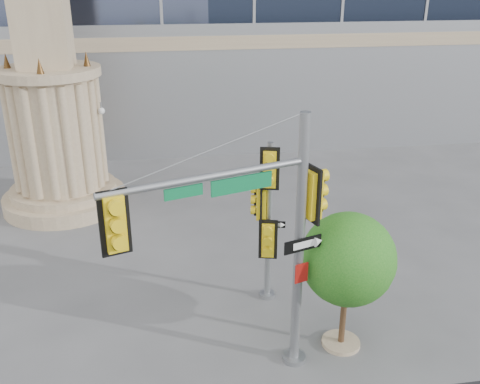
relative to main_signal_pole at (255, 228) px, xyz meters
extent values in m
plane|color=#545456|center=(0.70, 1.03, -3.53)|extent=(120.00, 120.00, 0.00)
cylinder|color=tan|center=(-5.30, 10.03, -3.28)|extent=(4.40, 4.40, 0.50)
cylinder|color=tan|center=(-5.30, 10.03, -2.88)|extent=(3.80, 3.80, 0.30)
cylinder|color=tan|center=(-5.30, 10.03, -0.73)|extent=(3.00, 3.00, 4.00)
cylinder|color=tan|center=(-5.30, 10.03, 1.42)|extent=(3.50, 3.50, 0.30)
cone|color=#472D14|center=(-4.00, 10.03, 1.82)|extent=(0.24, 0.24, 0.50)
cone|color=#472D14|center=(-6.60, 10.03, 1.82)|extent=(0.24, 0.24, 0.50)
cylinder|color=slate|center=(0.98, 0.32, -3.47)|extent=(0.53, 0.53, 0.11)
cylinder|color=slate|center=(0.98, 0.32, -0.68)|extent=(0.21, 0.21, 5.69)
cylinder|color=slate|center=(-0.92, -0.29, 1.22)|extent=(3.83, 1.34, 0.13)
cube|color=#0D733F|center=(-0.28, -0.11, 0.98)|extent=(1.19, 0.41, 0.30)
cube|color=yellow|center=(-2.55, -0.81, 0.69)|extent=(0.58, 0.41, 1.19)
cube|color=yellow|center=(1.23, 0.40, 0.46)|extent=(0.41, 0.58, 1.19)
cube|color=black|center=(1.02, 0.19, -0.54)|extent=(0.84, 0.29, 0.28)
cube|color=maroon|center=(1.02, 0.19, -1.20)|extent=(0.30, 0.12, 0.44)
cylinder|color=slate|center=(0.90, 2.91, -3.47)|extent=(0.41, 0.41, 0.10)
cylinder|color=slate|center=(0.90, 2.91, -1.37)|extent=(0.16, 0.16, 4.32)
cube|color=yellow|center=(0.85, 2.72, 0.19)|extent=(0.52, 0.35, 1.08)
cube|color=yellow|center=(0.71, 2.95, -0.76)|extent=(0.35, 0.52, 1.08)
cube|color=yellow|center=(0.85, 2.72, -1.71)|extent=(0.52, 0.35, 1.08)
cube|color=black|center=(1.02, 2.77, -1.32)|extent=(0.53, 0.16, 0.17)
cylinder|color=tan|center=(2.20, 0.66, -3.48)|extent=(0.89, 0.89, 0.10)
cylinder|color=#382314|center=(2.20, 0.66, -2.63)|extent=(0.14, 0.14, 1.79)
sphere|color=#176417|center=(2.20, 0.66, -1.24)|extent=(2.08, 2.08, 2.08)
sphere|color=#176417|center=(2.64, 0.91, -1.54)|extent=(1.29, 1.29, 1.29)
sphere|color=#176417|center=(1.85, 0.41, -1.49)|extent=(1.09, 1.09, 1.09)
camera|label=1|loc=(-1.73, -9.06, 4.56)|focal=40.00mm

